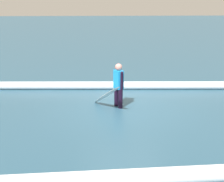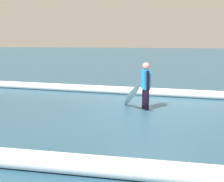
{
  "view_description": "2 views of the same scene",
  "coord_description": "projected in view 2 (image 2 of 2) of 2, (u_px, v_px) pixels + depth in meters",
  "views": [
    {
      "loc": [
        1.25,
        10.19,
        3.24
      ],
      "look_at": [
        0.52,
        1.43,
        0.95
      ],
      "focal_mm": 53.88,
      "sensor_mm": 36.0,
      "label": 1
    },
    {
      "loc": [
        -0.91,
        8.97,
        2.05
      ],
      "look_at": [
        0.53,
        2.83,
        1.02
      ],
      "focal_mm": 49.01,
      "sensor_mm": 36.0,
      "label": 2
    }
  ],
  "objects": [
    {
      "name": "wave_crest_foreground",
      "position": [
        171.0,
        93.0,
        11.36
      ],
      "size": [
        20.46,
        1.92,
        0.3
      ],
      "primitive_type": "cylinder",
      "rotation": [
        0.0,
        1.57,
        -0.08
      ],
      "color": "white",
      "rests_on": "ground_plane"
    },
    {
      "name": "surfer",
      "position": [
        146.0,
        83.0,
        9.21
      ],
      "size": [
        0.32,
        0.58,
        1.42
      ],
      "rotation": [
        0.0,
        0.0,
        5.11
      ],
      "color": "black",
      "rests_on": "ground_plane"
    },
    {
      "name": "wave_crest_midground",
      "position": [
        59.0,
        163.0,
        4.8
      ],
      "size": [
        22.95,
        0.74,
        0.33
      ],
      "primitive_type": "cylinder",
      "rotation": [
        0.0,
        1.57,
        0.02
      ],
      "color": "white",
      "rests_on": "ground_plane"
    },
    {
      "name": "surfboard",
      "position": [
        132.0,
        95.0,
        9.2
      ],
      "size": [
        0.88,
        1.6,
        0.94
      ],
      "color": "white",
      "rests_on": "ground_plane"
    },
    {
      "name": "ground_plane",
      "position": [
        151.0,
        110.0,
        9.16
      ],
      "size": [
        170.08,
        170.08,
        0.0
      ],
      "primitive_type": "plane",
      "color": "#294F66"
    }
  ]
}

